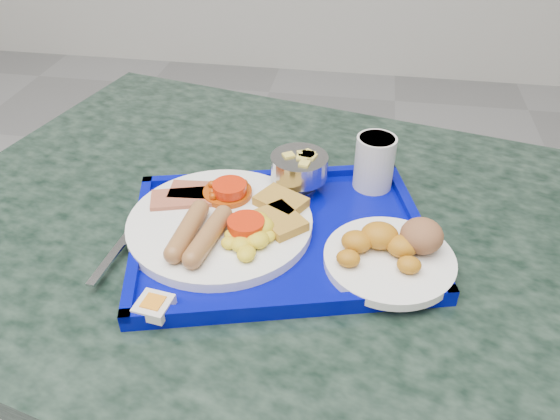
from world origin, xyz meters
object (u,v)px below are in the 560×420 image
object	(u,v)px
fruit_bowl	(300,167)
bread_plate	(393,251)
main_plate	(225,221)
table	(306,318)
tray	(280,236)
juice_cup	(375,161)

from	to	relation	value
fruit_bowl	bread_plate	bearing A→B (deg)	-45.75
bread_plate	main_plate	bearing A→B (deg)	172.66
table	fruit_bowl	world-z (taller)	fruit_bowl
tray	fruit_bowl	distance (m)	0.12
bread_plate	fruit_bowl	distance (m)	0.21
main_plate	fruit_bowl	xyz separation A→B (m)	(0.09, 0.12, 0.03)
main_plate	bread_plate	world-z (taller)	bread_plate
main_plate	juice_cup	size ratio (longest dim) A/B	3.08
juice_cup	main_plate	bearing A→B (deg)	-144.27
tray	bread_plate	bearing A→B (deg)	-12.33
fruit_bowl	juice_cup	bearing A→B (deg)	13.91
tray	main_plate	size ratio (longest dim) A/B	1.80
tray	juice_cup	world-z (taller)	juice_cup
main_plate	juice_cup	distance (m)	0.25
juice_cup	table	bearing A→B (deg)	-127.45
table	main_plate	distance (m)	0.25
bread_plate	juice_cup	distance (m)	0.18
table	juice_cup	xyz separation A→B (m)	(0.09, 0.11, 0.25)
tray	fruit_bowl	size ratio (longest dim) A/B	5.38
tray	main_plate	xyz separation A→B (m)	(-0.08, -0.00, 0.02)
bread_plate	fruit_bowl	size ratio (longest dim) A/B	1.96
table	main_plate	world-z (taller)	main_plate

